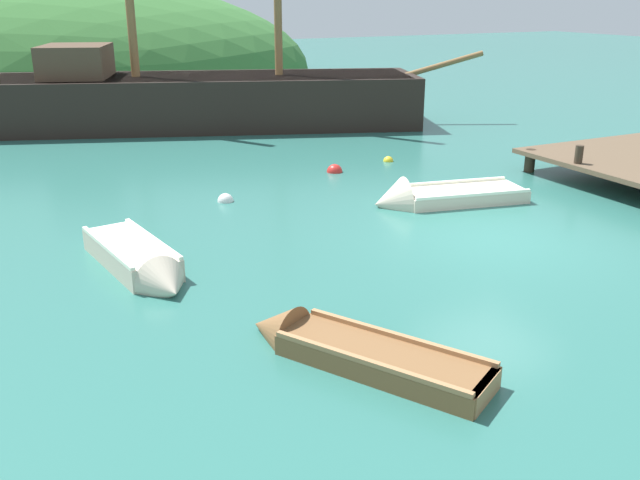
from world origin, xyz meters
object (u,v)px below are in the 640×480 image
(buoy_white, at_px, (226,201))
(rowboat_far, at_px, (140,264))
(buoy_red, at_px, (335,172))
(buoy_yellow, at_px, (388,161))
(sailing_ship, at_px, (199,108))
(rowboat_center, at_px, (347,353))
(rowboat_portside, at_px, (435,200))

(buoy_white, bearing_deg, rowboat_far, -128.43)
(buoy_red, distance_m, buoy_white, 3.86)
(rowboat_far, xyz_separation_m, buoy_yellow, (8.38, 5.31, -0.14))
(sailing_ship, height_order, rowboat_center, sailing_ship)
(rowboat_center, relative_size, buoy_red, 8.12)
(sailing_ship, height_order, rowboat_far, sailing_ship)
(rowboat_center, bearing_deg, buoy_yellow, -64.35)
(buoy_red, xyz_separation_m, buoy_white, (-3.61, -1.37, 0.00))
(rowboat_portside, distance_m, buoy_white, 4.89)
(buoy_white, bearing_deg, buoy_yellow, 17.86)
(rowboat_portside, distance_m, rowboat_far, 7.19)
(sailing_ship, height_order, rowboat_portside, sailing_ship)
(sailing_ship, relative_size, buoy_white, 46.56)
(rowboat_center, bearing_deg, buoy_white, -37.15)
(rowboat_center, bearing_deg, rowboat_portside, -73.91)
(rowboat_far, height_order, buoy_yellow, rowboat_far)
(sailing_ship, relative_size, buoy_red, 41.09)
(rowboat_far, relative_size, buoy_white, 8.81)
(rowboat_far, bearing_deg, rowboat_center, 14.15)
(sailing_ship, bearing_deg, rowboat_far, -91.59)
(buoy_white, bearing_deg, buoy_red, 20.81)
(rowboat_far, bearing_deg, buoy_red, 118.96)
(rowboat_far, height_order, buoy_red, rowboat_far)
(sailing_ship, distance_m, buoy_yellow, 8.53)
(rowboat_portside, xyz_separation_m, rowboat_center, (-5.31, -5.49, -0.00))
(rowboat_portside, distance_m, buoy_yellow, 4.32)
(buoy_red, bearing_deg, rowboat_far, -142.66)
(buoy_yellow, bearing_deg, buoy_white, -162.14)
(sailing_ship, xyz_separation_m, buoy_white, (-2.38, -9.67, -0.67))
(rowboat_portside, height_order, buoy_yellow, rowboat_portside)
(rowboat_portside, bearing_deg, buoy_white, -16.85)
(rowboat_center, xyz_separation_m, buoy_white, (1.00, 7.80, -0.09))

